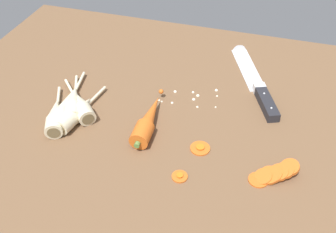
{
  "coord_description": "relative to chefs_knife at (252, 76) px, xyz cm",
  "views": [
    {
      "loc": [
        18.96,
        -65.59,
        59.35
      ],
      "look_at": [
        0.0,
        -2.0,
        1.5
      ],
      "focal_mm": 41.03,
      "sensor_mm": 36.0,
      "label": 1
    }
  ],
  "objects": [
    {
      "name": "ground_plane",
      "position": [
        -16.55,
        -20.85,
        -2.65
      ],
      "size": [
        120.0,
        90.0,
        4.0
      ],
      "primitive_type": "cube",
      "color": "brown"
    },
    {
      "name": "chefs_knife",
      "position": [
        0.0,
        0.0,
        0.0
      ],
      "size": [
        16.7,
        33.25,
        4.18
      ],
      "color": "silver",
      "rests_on": "ground_plane"
    },
    {
      "name": "whole_carrot",
      "position": [
        -20.27,
        -26.09,
        1.45
      ],
      "size": [
        4.65,
        20.08,
        4.2
      ],
      "color": "#D6601E",
      "rests_on": "ground_plane"
    },
    {
      "name": "parsnip_front",
      "position": [
        -40.29,
        -27.67,
        1.33
      ],
      "size": [
        6.6,
        23.91,
        4.0
      ],
      "color": "beige",
      "rests_on": "ground_plane"
    },
    {
      "name": "parsnip_mid_left",
      "position": [
        -41.13,
        -30.47,
        1.33
      ],
      "size": [
        9.68,
        17.05,
        4.0
      ],
      "color": "beige",
      "rests_on": "ground_plane"
    },
    {
      "name": "parsnip_mid_right",
      "position": [
        -37.61,
        -25.16,
        1.33
      ],
      "size": [
        14.5,
        14.87,
        4.0
      ],
      "color": "beige",
      "rests_on": "ground_plane"
    },
    {
      "name": "parsnip_back",
      "position": [
        -37.19,
        -28.27,
        1.33
      ],
      "size": [
        5.73,
        18.32,
        4.0
      ],
      "color": "beige",
      "rests_on": "ground_plane"
    },
    {
      "name": "parsnip_outer",
      "position": [
        -39.32,
        -24.85,
        1.33
      ],
      "size": [
        9.57,
        17.24,
        4.0
      ],
      "color": "beige",
      "rests_on": "ground_plane"
    },
    {
      "name": "carrot_slice_stack",
      "position": [
        8.24,
        -32.92,
        0.42
      ],
      "size": [
        9.6,
        7.54,
        3.88
      ],
      "color": "#D6601E",
      "rests_on": "ground_plane"
    },
    {
      "name": "carrot_slice_stray_near",
      "position": [
        -9.55,
        -38.17,
        -0.29
      ],
      "size": [
        3.23,
        3.23,
        0.7
      ],
      "color": "#D6601E",
      "rests_on": "ground_plane"
    },
    {
      "name": "carrot_slice_stray_mid",
      "position": [
        -7.41,
        -29.38,
        -0.29
      ],
      "size": [
        4.31,
        4.31,
        0.7
      ],
      "color": "#D6601E",
      "rests_on": "ground_plane"
    },
    {
      "name": "mince_crumbs",
      "position": [
        -13.33,
        -12.13,
        -0.28
      ],
      "size": [
        14.73,
        9.01,
        0.86
      ],
      "color": "silver",
      "rests_on": "ground_plane"
    }
  ]
}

